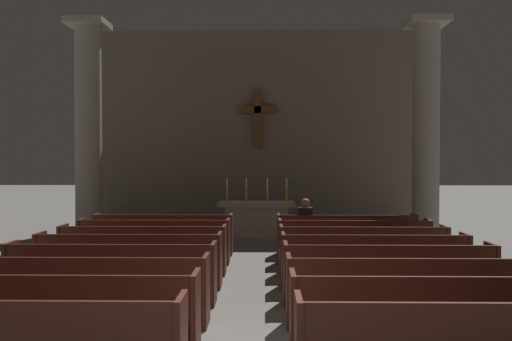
# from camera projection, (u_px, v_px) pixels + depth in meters

# --- Properties ---
(pew_left_row_2) EXTENTS (3.21, 0.50, 0.95)m
(pew_left_row_2) POSITION_uv_depth(u_px,v_px,m) (58.00, 313.00, 6.13)
(pew_left_row_2) COLOR #4C2319
(pew_left_row_2) RESTS_ON ground
(pew_left_row_3) EXTENTS (3.21, 0.50, 0.95)m
(pew_left_row_3) POSITION_uv_depth(u_px,v_px,m) (89.00, 290.00, 7.19)
(pew_left_row_3) COLOR #4C2319
(pew_left_row_3) RESTS_ON ground
(pew_left_row_4) EXTENTS (3.21, 0.50, 0.95)m
(pew_left_row_4) POSITION_uv_depth(u_px,v_px,m) (112.00, 273.00, 8.25)
(pew_left_row_4) COLOR #4C2319
(pew_left_row_4) RESTS_ON ground
(pew_left_row_5) EXTENTS (3.21, 0.50, 0.95)m
(pew_left_row_5) POSITION_uv_depth(u_px,v_px,m) (129.00, 260.00, 9.31)
(pew_left_row_5) COLOR #4C2319
(pew_left_row_5) RESTS_ON ground
(pew_left_row_6) EXTENTS (3.21, 0.50, 0.95)m
(pew_left_row_6) POSITION_uv_depth(u_px,v_px,m) (143.00, 250.00, 10.38)
(pew_left_row_6) COLOR #4C2319
(pew_left_row_6) RESTS_ON ground
(pew_left_row_7) EXTENTS (3.21, 0.50, 0.95)m
(pew_left_row_7) POSITION_uv_depth(u_px,v_px,m) (154.00, 241.00, 11.44)
(pew_left_row_7) COLOR #4C2319
(pew_left_row_7) RESTS_ON ground
(pew_left_row_8) EXTENTS (3.21, 0.50, 0.95)m
(pew_left_row_8) POSITION_uv_depth(u_px,v_px,m) (164.00, 234.00, 12.50)
(pew_left_row_8) COLOR #4C2319
(pew_left_row_8) RESTS_ON ground
(pew_right_row_2) EXTENTS (3.21, 0.50, 0.95)m
(pew_right_row_2) POSITION_uv_depth(u_px,v_px,m) (432.00, 314.00, 6.05)
(pew_right_row_2) COLOR #4C2319
(pew_right_row_2) RESTS_ON ground
(pew_right_row_3) EXTENTS (3.21, 0.50, 0.95)m
(pew_right_row_3) POSITION_uv_depth(u_px,v_px,m) (407.00, 291.00, 7.12)
(pew_right_row_3) COLOR #4C2319
(pew_right_row_3) RESTS_ON ground
(pew_right_row_4) EXTENTS (3.21, 0.50, 0.95)m
(pew_right_row_4) POSITION_uv_depth(u_px,v_px,m) (389.00, 274.00, 8.18)
(pew_right_row_4) COLOR #4C2319
(pew_right_row_4) RESTS_ON ground
(pew_right_row_5) EXTENTS (3.21, 0.50, 0.95)m
(pew_right_row_5) POSITION_uv_depth(u_px,v_px,m) (374.00, 261.00, 9.24)
(pew_right_row_5) COLOR #4C2319
(pew_right_row_5) RESTS_ON ground
(pew_right_row_6) EXTENTS (3.21, 0.50, 0.95)m
(pew_right_row_6) POSITION_uv_depth(u_px,v_px,m) (363.00, 250.00, 10.31)
(pew_right_row_6) COLOR #4C2319
(pew_right_row_6) RESTS_ON ground
(pew_right_row_7) EXTENTS (3.21, 0.50, 0.95)m
(pew_right_row_7) POSITION_uv_depth(u_px,v_px,m) (354.00, 242.00, 11.37)
(pew_right_row_7) COLOR #4C2319
(pew_right_row_7) RESTS_ON ground
(pew_right_row_8) EXTENTS (3.21, 0.50, 0.95)m
(pew_right_row_8) POSITION_uv_depth(u_px,v_px,m) (346.00, 234.00, 12.43)
(pew_right_row_8) COLOR #4C2319
(pew_right_row_8) RESTS_ON ground
(column_left_second) EXTENTS (1.07, 1.07, 5.98)m
(column_left_second) POSITION_uv_depth(u_px,v_px,m) (88.00, 134.00, 14.58)
(column_left_second) COLOR #9E998E
(column_left_second) RESTS_ON ground
(column_right_second) EXTENTS (1.07, 1.07, 5.98)m
(column_right_second) POSITION_uv_depth(u_px,v_px,m) (426.00, 134.00, 14.43)
(column_right_second) COLOR #9E998E
(column_right_second) RESTS_ON ground
(altar) EXTENTS (2.20, 0.90, 1.01)m
(altar) POSITION_uv_depth(u_px,v_px,m) (257.00, 218.00, 15.33)
(altar) COLOR #A8A399
(altar) RESTS_ON ground
(candlestick_outer_left) EXTENTS (0.16, 0.16, 0.68)m
(candlestick_outer_left) POSITION_uv_depth(u_px,v_px,m) (227.00, 194.00, 15.33)
(candlestick_outer_left) COLOR #B79338
(candlestick_outer_left) RESTS_ON altar
(candlestick_inner_left) EXTENTS (0.16, 0.16, 0.68)m
(candlestick_inner_left) POSITION_uv_depth(u_px,v_px,m) (246.00, 194.00, 15.32)
(candlestick_inner_left) COLOR #B79338
(candlestick_inner_left) RESTS_ON altar
(candlestick_inner_right) EXTENTS (0.16, 0.16, 0.68)m
(candlestick_inner_right) POSITION_uv_depth(u_px,v_px,m) (267.00, 194.00, 15.31)
(candlestick_inner_right) COLOR #B79338
(candlestick_inner_right) RESTS_ON altar
(candlestick_outer_right) EXTENTS (0.16, 0.16, 0.68)m
(candlestick_outer_right) POSITION_uv_depth(u_px,v_px,m) (287.00, 194.00, 15.30)
(candlestick_outer_right) COLOR #B79338
(candlestick_outer_right) RESTS_ON altar
(apse_with_cross) EXTENTS (10.28, 0.48, 6.43)m
(apse_with_cross) POSITION_uv_depth(u_px,v_px,m) (258.00, 129.00, 17.66)
(apse_with_cross) COLOR #706656
(apse_with_cross) RESTS_ON ground
(lone_worshipper) EXTENTS (0.32, 0.43, 1.32)m
(lone_worshipper) POSITION_uv_depth(u_px,v_px,m) (305.00, 225.00, 12.48)
(lone_worshipper) COLOR #26262B
(lone_worshipper) RESTS_ON ground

